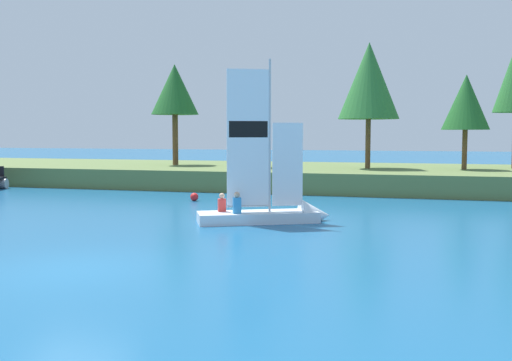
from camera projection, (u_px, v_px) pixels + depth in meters
name	position (u px, v px, depth m)	size (l,w,h in m)	color
ground_plane	(72.00, 270.00, 13.70)	(200.00, 200.00, 0.00)	#195684
shore_bank	(290.00, 176.00, 36.57)	(80.00, 12.07, 1.15)	#5B703D
shoreline_tree_left	(175.00, 90.00, 37.85)	(3.06, 3.06, 6.52)	brown
shoreline_tree_midleft	(248.00, 103.00, 35.17)	(2.04, 2.04, 5.48)	brown
shoreline_tree_centre	(369.00, 81.00, 33.96)	(3.54, 3.54, 7.33)	brown
shoreline_tree_midright	(466.00, 102.00, 33.03)	(2.65, 2.65, 5.37)	brown
sailboat	(279.00, 210.00, 21.18)	(4.91, 3.29, 6.25)	silver
channel_buoy	(194.00, 197.00, 27.74)	(0.39, 0.39, 0.39)	red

